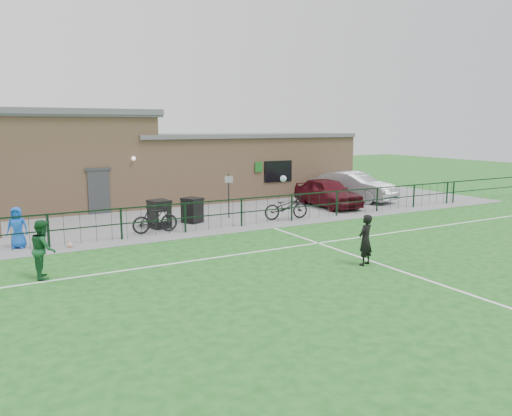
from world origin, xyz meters
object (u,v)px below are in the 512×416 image
bicycle_e (286,207)px  spectator_child (17,228)px  sign_post (229,196)px  wheelie_bin_right (192,211)px  car_maroon (328,192)px  bicycle_d (155,219)px  car_silver (353,186)px  outfield_player (43,249)px  ball_ground (70,245)px  wheelie_bin_left (159,215)px

bicycle_e → spectator_child: size_ratio=1.47×
sign_post → wheelie_bin_right: bearing=-172.1°
car_maroon → bicycle_d: size_ratio=2.41×
car_silver → outfield_player: outfield_player is taller
sign_post → car_silver: sign_post is taller
sign_post → bicycle_d: sign_post is taller
car_maroon → outfield_player: outfield_player is taller
wheelie_bin_right → bicycle_e: bicycle_e is taller
bicycle_e → ball_ground: size_ratio=10.39×
wheelie_bin_left → car_maroon: (9.38, 1.03, 0.21)m
sign_post → bicycle_d: 4.25m
car_silver → ball_ground: car_silver is taller
wheelie_bin_left → ball_ground: wheelie_bin_left is taller
spectator_child → sign_post: bearing=30.9°
car_silver → bicycle_d: 12.70m
car_maroon → ball_ground: size_ratio=21.57×
outfield_player → ball_ground: size_ratio=8.11×
bicycle_d → car_maroon: bearing=-77.7°
bicycle_d → spectator_child: spectator_child is taller
wheelie_bin_right → bicycle_e: (3.98, -1.31, 0.05)m
ball_ground → bicycle_e: bearing=4.7°
wheelie_bin_right → sign_post: bearing=-16.8°
wheelie_bin_right → car_maroon: bearing=-20.1°
sign_post → bicycle_e: (2.09, -1.57, -0.45)m
bicycle_d → bicycle_e: bearing=-89.1°
bicycle_e → spectator_child: 10.91m
wheelie_bin_right → sign_post: 1.97m
sign_post → car_maroon: bearing=3.5°
bicycle_e → spectator_child: bearing=97.7°
wheelie_bin_right → outfield_player: (-6.57, -5.33, 0.30)m
bicycle_e → bicycle_d: bearing=97.0°
wheelie_bin_right → ball_ground: bearing=176.4°
bicycle_d → spectator_child: bearing=92.6°
wheelie_bin_left → car_maroon: size_ratio=0.24×
bicycle_e → outfield_player: bearing=118.6°
bicycle_d → ball_ground: (-3.33, -0.85, -0.46)m
wheelie_bin_right → bicycle_d: (-2.06, -1.23, 0.05)m
wheelie_bin_left → sign_post: sign_post is taller
wheelie_bin_right → sign_post: (1.89, 0.26, 0.50)m
spectator_child → ball_ground: spectator_child is taller
bicycle_d → outfield_player: outfield_player is taller
wheelie_bin_right → bicycle_e: size_ratio=0.47×
wheelie_bin_left → spectator_child: size_ratio=0.75×
car_silver → outfield_player: bearing=-175.7°
bicycle_d → car_silver: bearing=-75.3°
bicycle_e → car_silver: bearing=-57.3°
wheelie_bin_right → outfield_player: size_ratio=0.61×
sign_post → car_silver: (8.41, 1.37, -0.20)m
car_silver → outfield_player: size_ratio=2.99×
sign_post → bicycle_e: bearing=-37.0°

